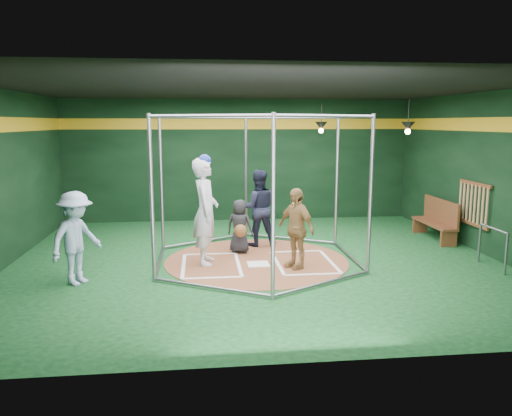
{
  "coord_description": "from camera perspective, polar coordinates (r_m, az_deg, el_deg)",
  "views": [
    {
      "loc": [
        -1.14,
        -9.97,
        2.85
      ],
      "look_at": [
        0.0,
        0.1,
        1.1
      ],
      "focal_mm": 35.0,
      "sensor_mm": 36.0,
      "label": 1
    }
  ],
  "objects": [
    {
      "name": "catcher_figure",
      "position": [
        10.91,
        -1.88,
        -2.13
      ],
      "size": [
        0.67,
        0.67,
        1.18
      ],
      "color": "black",
      "rests_on": "clay_disc"
    },
    {
      "name": "dugout_bench",
      "position": [
        13.01,
        19.99,
        -1.18
      ],
      "size": [
        0.4,
        1.71,
        1.0
      ],
      "color": "brown",
      "rests_on": "ground"
    },
    {
      "name": "umpire",
      "position": [
        11.51,
        0.23,
        0.02
      ],
      "size": [
        0.88,
        0.7,
        1.77
      ],
      "primitive_type": "imported",
      "rotation": [
        0.0,
        0.0,
        3.17
      ],
      "color": "black",
      "rests_on": "clay_disc"
    },
    {
      "name": "pendant_lamp_near",
      "position": [
        13.98,
        7.46,
        9.26
      ],
      "size": [
        0.34,
        0.34,
        0.9
      ],
      "color": "black",
      "rests_on": "room_shell"
    },
    {
      "name": "clay_disc",
      "position": [
        10.43,
        0.06,
        -6.03
      ],
      "size": [
        3.8,
        3.8,
        0.01
      ],
      "primitive_type": "cylinder",
      "color": "brown",
      "rests_on": "ground"
    },
    {
      "name": "bat_rack",
      "position": [
        12.15,
        23.58,
        0.45
      ],
      "size": [
        0.07,
        1.25,
        0.98
      ],
      "color": "brown",
      "rests_on": "room_shell"
    },
    {
      "name": "batter_box_right",
      "position": [
        10.34,
        5.49,
        -6.15
      ],
      "size": [
        1.17,
        1.77,
        0.01
      ],
      "color": "white",
      "rests_on": "clay_disc"
    },
    {
      "name": "bystander_blue",
      "position": [
        9.35,
        -19.88,
        -3.27
      ],
      "size": [
        1.11,
        1.24,
        1.66
      ],
      "primitive_type": "imported",
      "rotation": [
        0.0,
        0.0,
        0.98
      ],
      "color": "#99AECA",
      "rests_on": "ground"
    },
    {
      "name": "home_plate",
      "position": [
        10.14,
        0.26,
        -6.42
      ],
      "size": [
        0.43,
        0.43,
        0.01
      ],
      "primitive_type": "cube",
      "color": "white",
      "rests_on": "clay_disc"
    },
    {
      "name": "visitor_leopard",
      "position": [
        9.78,
        4.58,
        -2.3
      ],
      "size": [
        0.83,
        0.99,
        1.58
      ],
      "primitive_type": "imported",
      "rotation": [
        0.0,
        0.0,
        -0.99
      ],
      "color": "tan",
      "rests_on": "clay_disc"
    },
    {
      "name": "batter_figure",
      "position": [
        10.03,
        -5.8,
        -0.28
      ],
      "size": [
        0.57,
        0.82,
        2.21
      ],
      "color": "silver",
      "rests_on": "clay_disc"
    },
    {
      "name": "pendant_lamp_far",
      "position": [
        13.03,
        16.98,
        8.89
      ],
      "size": [
        0.34,
        0.34,
        0.9
      ],
      "color": "black",
      "rests_on": "room_shell"
    },
    {
      "name": "room_shell",
      "position": [
        10.1,
        0.06,
        3.57
      ],
      "size": [
        10.1,
        9.1,
        3.53
      ],
      "color": "#0C3715",
      "rests_on": "ground"
    },
    {
      "name": "batter_box_left",
      "position": [
        10.13,
        -5.16,
        -6.49
      ],
      "size": [
        1.17,
        1.77,
        0.01
      ],
      "color": "white",
      "rests_on": "clay_disc"
    },
    {
      "name": "batting_cage",
      "position": [
        10.13,
        0.06,
        2.14
      ],
      "size": [
        4.05,
        4.67,
        3.0
      ],
      "color": "gray",
      "rests_on": "ground"
    },
    {
      "name": "steel_railing",
      "position": [
        10.84,
        25.45,
        -3.44
      ],
      "size": [
        0.05,
        0.95,
        0.82
      ],
      "color": "gray",
      "rests_on": "ground"
    }
  ]
}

